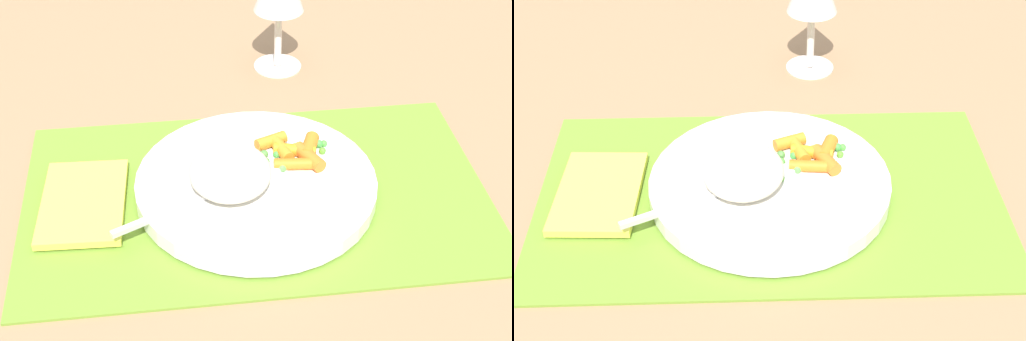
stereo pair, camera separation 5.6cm
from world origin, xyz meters
TOP-DOWN VIEW (x-y plane):
  - ground_plane at (0.00, 0.00)m, footprint 2.40×2.40m
  - placemat at (0.00, 0.00)m, footprint 0.49×0.30m
  - plate at (0.00, 0.00)m, footprint 0.25×0.25m
  - rice_mound at (-0.03, -0.01)m, footprint 0.09×0.09m
  - carrot_portion at (0.05, 0.03)m, footprint 0.07×0.07m
  - pea_scatter at (0.04, 0.03)m, footprint 0.08×0.06m
  - fork at (-0.04, -0.02)m, footprint 0.19×0.10m
  - napkin at (-0.18, 0.00)m, footprint 0.09×0.14m

SIDE VIEW (x-z plane):
  - ground_plane at x=0.00m, z-range 0.00..0.00m
  - placemat at x=0.00m, z-range 0.00..0.01m
  - napkin at x=-0.18m, z-range 0.01..0.01m
  - plate at x=0.00m, z-range 0.01..0.02m
  - fork at x=-0.04m, z-range 0.02..0.03m
  - pea_scatter at x=0.04m, z-range 0.02..0.03m
  - carrot_portion at x=0.05m, z-range 0.02..0.04m
  - rice_mound at x=-0.03m, z-range 0.02..0.06m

